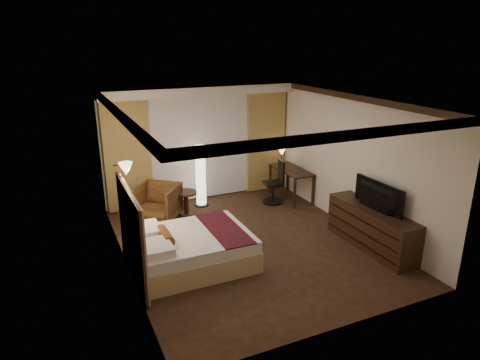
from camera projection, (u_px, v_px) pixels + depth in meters
name	position (u px, v px, depth m)	size (l,w,h in m)	color
floor	(249.00, 243.00, 8.12)	(4.50, 5.50, 0.01)	black
ceiling	(250.00, 100.00, 7.27)	(4.50, 5.50, 0.01)	white
back_wall	(199.00, 143.00, 10.07)	(4.50, 0.02, 2.70)	white
left_wall	(122.00, 194.00, 6.82)	(0.02, 5.50, 2.70)	white
right_wall	(350.00, 162.00, 8.58)	(0.02, 5.50, 2.70)	white
crown_molding	(250.00, 104.00, 7.29)	(4.50, 5.50, 0.12)	black
soffit	(201.00, 91.00, 9.46)	(4.50, 0.50, 0.20)	white
curtain_sheer	(200.00, 148.00, 10.04)	(2.48, 0.04, 2.45)	silver
curtain_left_drape	(127.00, 157.00, 9.32)	(1.00, 0.14, 2.45)	tan
curtain_right_drape	(266.00, 142.00, 10.65)	(1.00, 0.14, 2.45)	tan
wall_sconce	(126.00, 169.00, 7.18)	(0.24, 0.24, 0.24)	white
bed	(192.00, 249.00, 7.29)	(1.95, 1.52, 0.57)	white
headboard	(132.00, 235.00, 6.75)	(0.12, 1.82, 1.50)	tan
armchair	(157.00, 201.00, 9.05)	(0.84, 0.78, 0.86)	#4B2A16
side_table	(186.00, 203.00, 9.38)	(0.48, 0.48, 0.53)	black
floor_lamp	(201.00, 176.00, 9.74)	(0.31, 0.31, 1.45)	white
desk	(291.00, 184.00, 10.27)	(0.55, 1.27, 0.75)	black
desk_lamp	(282.00, 157.00, 10.52)	(0.18, 0.18, 0.34)	#FFD899
office_chair	(273.00, 182.00, 9.99)	(0.49, 0.49, 1.02)	black
dresser	(371.00, 228.00, 7.87)	(0.50, 1.98, 0.77)	black
television	(374.00, 192.00, 7.63)	(1.17, 0.67, 0.15)	black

